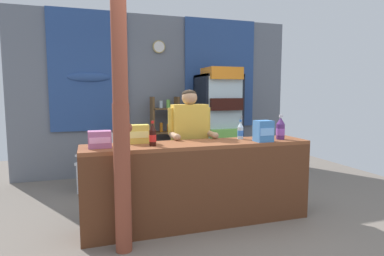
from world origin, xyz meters
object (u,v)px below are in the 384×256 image
at_px(soda_bottle_grape_soda, 280,129).
at_px(bottle_shelf_rack, 165,135).
at_px(timber_post, 121,110).
at_px(soda_bottle_cola, 153,135).
at_px(soda_bottle_water, 240,131).
at_px(plastic_lawn_chair, 99,158).
at_px(shopkeeper, 190,134).
at_px(snack_box_biscuit, 263,131).
at_px(drink_fridge, 219,117).
at_px(snack_box_wafer, 100,139).
at_px(snack_box_instant_noodle, 138,134).
at_px(stall_counter, 202,177).

bearing_deg(soda_bottle_grape_soda, bottle_shelf_rack, 111.38).
bearing_deg(timber_post, soda_bottle_cola, 44.34).
bearing_deg(soda_bottle_water, plastic_lawn_chair, 136.32).
xyz_separation_m(timber_post, soda_bottle_cola, (0.35, 0.34, -0.28)).
distance_m(plastic_lawn_chair, shopkeeper, 1.63).
bearing_deg(snack_box_biscuit, shopkeeper, 137.16).
bearing_deg(drink_fridge, snack_box_biscuit, -98.29).
xyz_separation_m(soda_bottle_cola, snack_box_wafer, (-0.52, 0.05, -0.03)).
height_order(plastic_lawn_chair, soda_bottle_cola, soda_bottle_cola).
height_order(soda_bottle_grape_soda, snack_box_instant_noodle, soda_bottle_grape_soda).
bearing_deg(snack_box_instant_noodle, snack_box_biscuit, -12.75).
relative_size(timber_post, soda_bottle_cola, 10.55).
bearing_deg(plastic_lawn_chair, snack_box_wafer, -90.89).
bearing_deg(stall_counter, soda_bottle_cola, 175.87).
height_order(stall_counter, shopkeeper, shopkeeper).
bearing_deg(stall_counter, snack_box_instant_noodle, 158.30).
relative_size(soda_bottle_water, snack_box_wafer, 1.03).
bearing_deg(snack_box_biscuit, timber_post, -171.00).
distance_m(timber_post, drink_fridge, 2.94).
bearing_deg(snack_box_biscuit, plastic_lawn_chair, 134.48).
xyz_separation_m(bottle_shelf_rack, shopkeeper, (-0.08, -1.71, 0.22)).
bearing_deg(timber_post, bottle_shelf_rack, 69.03).
distance_m(stall_counter, drink_fridge, 2.24).
height_order(stall_counter, snack_box_wafer, snack_box_wafer).
distance_m(stall_counter, soda_bottle_cola, 0.71).
height_order(bottle_shelf_rack, shopkeeper, shopkeeper).
xyz_separation_m(stall_counter, soda_bottle_grape_soda, (0.99, 0.05, 0.48)).
bearing_deg(snack_box_instant_noodle, plastic_lawn_chair, 104.52).
height_order(shopkeeper, soda_bottle_water, shopkeeper).
bearing_deg(soda_bottle_water, soda_bottle_cola, -171.03).
xyz_separation_m(shopkeeper, snack_box_wafer, (-1.09, -0.48, 0.05)).
xyz_separation_m(timber_post, soda_bottle_water, (1.43, 0.51, -0.30)).
distance_m(drink_fridge, soda_bottle_cola, 2.44).
bearing_deg(bottle_shelf_rack, snack_box_biscuit, -75.73).
bearing_deg(shopkeeper, snack_box_biscuit, -42.84).
distance_m(soda_bottle_grape_soda, snack_box_biscuit, 0.30).
bearing_deg(shopkeeper, soda_bottle_cola, -136.66).
relative_size(soda_bottle_water, snack_box_instant_noodle, 0.98).
height_order(drink_fridge, snack_box_wafer, drink_fridge).
distance_m(stall_counter, snack_box_biscuit, 0.86).
bearing_deg(drink_fridge, shopkeeper, -125.03).
xyz_separation_m(soda_bottle_water, snack_box_instant_noodle, (-1.20, 0.05, 0.00)).
relative_size(timber_post, bottle_shelf_rack, 1.97).
distance_m(shopkeeper, soda_bottle_cola, 0.78).
relative_size(soda_bottle_water, snack_box_biscuit, 0.97).
bearing_deg(timber_post, shopkeeper, 43.72).
relative_size(timber_post, drink_fridge, 1.45).
xyz_separation_m(stall_counter, timber_post, (-0.87, -0.30, 0.76)).
distance_m(timber_post, shopkeeper, 1.31).
bearing_deg(timber_post, soda_bottle_water, 19.62).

